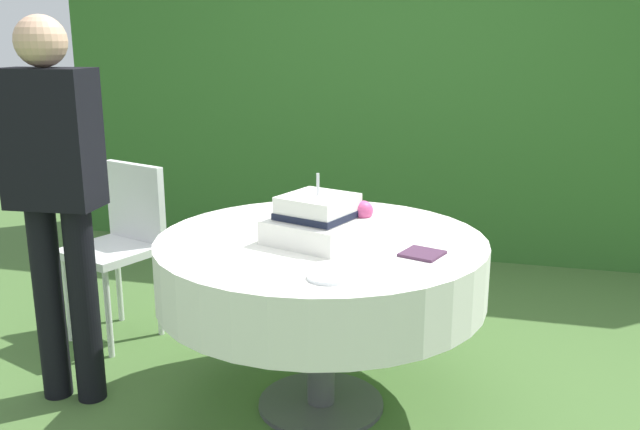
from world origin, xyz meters
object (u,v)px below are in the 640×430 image
Objects in this scene: serving_plate_left at (337,205)px; garden_chair at (122,234)px; serving_plate_far at (329,277)px; standing_person at (55,188)px; wedding_cake at (320,221)px; cake_table at (321,268)px; serving_plate_near at (289,219)px; napkin_stack at (422,254)px.

garden_chair reaches higher than serving_plate_left.
serving_plate_far is 0.09× the size of standing_person.
wedding_cake is 2.89× the size of serving_plate_far.
standing_person is at bearing -169.49° from cake_table.
serving_plate_left is at bearing 101.70° from serving_plate_far.
wedding_cake is 0.26× the size of standing_person.
standing_person is (-0.85, -0.43, 0.18)m from serving_plate_near.
serving_plate_far is 0.43m from napkin_stack.
serving_plate_near is at bearing -117.32° from serving_plate_left.
wedding_cake is 0.48× the size of garden_chair.
cake_table is at bearing -83.89° from serving_plate_left.
serving_plate_far is at bearing -71.39° from wedding_cake.
standing_person is at bearing 167.87° from serving_plate_far.
garden_chair reaches higher than serving_plate_near.
cake_table is at bearing 163.71° from napkin_stack.
wedding_cake is 0.57m from serving_plate_left.
serving_plate_far is 1.22× the size of serving_plate_left.
wedding_cake reaches higher than napkin_stack.
napkin_stack is at bearing -20.23° from garden_chair.
standing_person is (-1.05, -0.20, 0.31)m from cake_table.
napkin_stack is (0.62, -0.35, -0.00)m from serving_plate_near.
serving_plate_near and serving_plate_left have the same top height.
serving_plate_far is (0.15, -0.45, 0.13)m from cake_table.
wedding_cake reaches higher than cake_table.
napkin_stack reaches higher than cake_table.
garden_chair is (-0.97, 0.23, -0.21)m from serving_plate_near.
serving_plate_left is at bearing 96.48° from wedding_cake.
serving_plate_left is at bearing 2.82° from garden_chair.
serving_plate_far is 0.99m from serving_plate_left.
standing_person is at bearing -144.43° from serving_plate_left.
wedding_cake is at bearing 169.51° from napkin_stack.
wedding_cake is 4.14× the size of serving_plate_near.
serving_plate_left is 0.79m from napkin_stack.
wedding_cake reaches higher than serving_plate_left.
serving_plate_left is at bearing 126.32° from napkin_stack.
serving_plate_far is at bearing -129.03° from napkin_stack.
standing_person is (-1.06, -0.15, 0.10)m from wedding_cake.
serving_plate_far is at bearing -78.30° from serving_plate_left.
napkin_stack is at bearing -16.29° from cake_table.
serving_plate_near is 0.11× the size of garden_chair.
serving_plate_left is 0.13× the size of garden_chair.
napkin_stack is at bearing -10.49° from wedding_cake.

